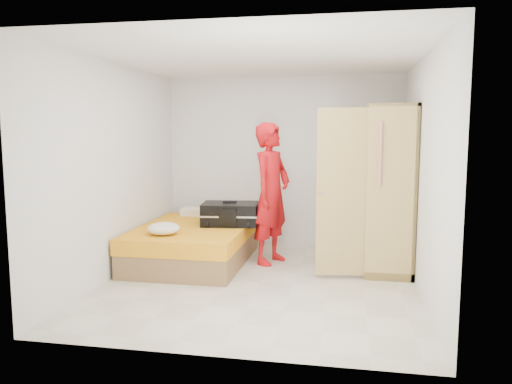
% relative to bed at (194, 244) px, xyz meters
% --- Properties ---
extents(room, '(4.00, 4.02, 2.60)m').
position_rel_bed_xyz_m(room, '(1.05, -0.73, 1.05)').
color(room, beige).
rests_on(room, ground).
extents(bed, '(1.42, 2.02, 0.50)m').
position_rel_bed_xyz_m(bed, '(0.00, 0.00, 0.00)').
color(bed, brown).
rests_on(bed, ground).
extents(wardrobe, '(1.17, 1.26, 2.10)m').
position_rel_bed_xyz_m(wardrobe, '(2.50, 0.12, 0.75)').
color(wardrobe, '#D1B866').
rests_on(wardrobe, ground).
extents(person, '(0.67, 0.81, 1.89)m').
position_rel_bed_xyz_m(person, '(1.04, 0.18, 0.69)').
color(person, red).
rests_on(person, ground).
extents(suitcase, '(0.83, 0.65, 0.33)m').
position_rel_bed_xyz_m(suitcase, '(0.46, 0.19, 0.40)').
color(suitcase, black).
rests_on(suitcase, bed).
extents(round_cushion, '(0.40, 0.40, 0.15)m').
position_rel_bed_xyz_m(round_cushion, '(-0.20, -0.61, 0.32)').
color(round_cushion, white).
rests_on(round_cushion, bed).
extents(pillow, '(0.61, 0.32, 0.11)m').
position_rel_bed_xyz_m(pillow, '(-0.14, 0.85, 0.30)').
color(pillow, white).
rests_on(pillow, bed).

